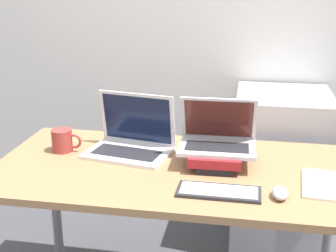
{
  "coord_description": "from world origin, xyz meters",
  "views": [
    {
      "loc": [
        0.29,
        -1.4,
        1.53
      ],
      "look_at": [
        -0.03,
        0.39,
        0.93
      ],
      "focal_mm": 50.0,
      "sensor_mm": 36.0,
      "label": 1
    }
  ],
  "objects_px": {
    "notepad": "(329,185)",
    "mouse": "(280,193)",
    "laptop_left": "(131,141)",
    "laptop_on_books": "(218,138)",
    "book_stack": "(216,156)",
    "wireless_keyboard": "(219,192)",
    "mini_fridge": "(279,170)",
    "mug": "(63,140)"
  },
  "relations": [
    {
      "from": "wireless_keyboard",
      "to": "mouse",
      "type": "relative_size",
      "value": 3.17
    },
    {
      "from": "wireless_keyboard",
      "to": "laptop_on_books",
      "type": "bearing_deg",
      "value": 95.89
    },
    {
      "from": "mini_fridge",
      "to": "laptop_on_books",
      "type": "bearing_deg",
      "value": -115.6
    },
    {
      "from": "laptop_left",
      "to": "book_stack",
      "type": "bearing_deg",
      "value": -11.05
    },
    {
      "from": "mug",
      "to": "notepad",
      "type": "bearing_deg",
      "value": -8.48
    },
    {
      "from": "wireless_keyboard",
      "to": "book_stack",
      "type": "bearing_deg",
      "value": 97.28
    },
    {
      "from": "laptop_on_books",
      "to": "mug",
      "type": "relative_size",
      "value": 2.35
    },
    {
      "from": "wireless_keyboard",
      "to": "mini_fridge",
      "type": "distance_m",
      "value": 1.03
    },
    {
      "from": "mouse",
      "to": "mini_fridge",
      "type": "bearing_deg",
      "value": 86.31
    },
    {
      "from": "book_stack",
      "to": "wireless_keyboard",
      "type": "height_order",
      "value": "book_stack"
    },
    {
      "from": "book_stack",
      "to": "notepad",
      "type": "relative_size",
      "value": 0.96
    },
    {
      "from": "book_stack",
      "to": "notepad",
      "type": "height_order",
      "value": "book_stack"
    },
    {
      "from": "laptop_on_books",
      "to": "mini_fridge",
      "type": "bearing_deg",
      "value": 64.4
    },
    {
      "from": "book_stack",
      "to": "notepad",
      "type": "distance_m",
      "value": 0.47
    },
    {
      "from": "laptop_left",
      "to": "mini_fridge",
      "type": "distance_m",
      "value": 0.99
    },
    {
      "from": "laptop_on_books",
      "to": "mouse",
      "type": "bearing_deg",
      "value": -49.16
    },
    {
      "from": "laptop_on_books",
      "to": "wireless_keyboard",
      "type": "height_order",
      "value": "laptop_on_books"
    },
    {
      "from": "mouse",
      "to": "mug",
      "type": "height_order",
      "value": "mug"
    },
    {
      "from": "wireless_keyboard",
      "to": "mini_fridge",
      "type": "relative_size",
      "value": 0.35
    },
    {
      "from": "wireless_keyboard",
      "to": "mini_fridge",
      "type": "bearing_deg",
      "value": 73.43
    },
    {
      "from": "laptop_on_books",
      "to": "mouse",
      "type": "xyz_separation_m",
      "value": [
        0.25,
        -0.29,
        -0.09
      ]
    },
    {
      "from": "laptop_left",
      "to": "notepad",
      "type": "bearing_deg",
      "value": -14.27
    },
    {
      "from": "laptop_on_books",
      "to": "laptop_left",
      "type": "bearing_deg",
      "value": 172.65
    },
    {
      "from": "laptop_left",
      "to": "mini_fridge",
      "type": "bearing_deg",
      "value": 40.44
    },
    {
      "from": "laptop_left",
      "to": "mouse",
      "type": "distance_m",
      "value": 0.73
    },
    {
      "from": "notepad",
      "to": "mouse",
      "type": "bearing_deg",
      "value": -145.68
    },
    {
      "from": "laptop_left",
      "to": "laptop_on_books",
      "type": "height_order",
      "value": "laptop_on_books"
    },
    {
      "from": "mouse",
      "to": "mug",
      "type": "distance_m",
      "value": 1.0
    },
    {
      "from": "laptop_left",
      "to": "wireless_keyboard",
      "type": "distance_m",
      "value": 0.55
    },
    {
      "from": "laptop_left",
      "to": "book_stack",
      "type": "relative_size",
      "value": 1.49
    },
    {
      "from": "laptop_left",
      "to": "laptop_on_books",
      "type": "bearing_deg",
      "value": -7.35
    },
    {
      "from": "mini_fridge",
      "to": "notepad",
      "type": "bearing_deg",
      "value": -81.0
    },
    {
      "from": "mini_fridge",
      "to": "mouse",
      "type": "bearing_deg",
      "value": -93.69
    },
    {
      "from": "laptop_left",
      "to": "book_stack",
      "type": "xyz_separation_m",
      "value": [
        0.39,
        -0.08,
        -0.01
      ]
    },
    {
      "from": "laptop_on_books",
      "to": "mouse",
      "type": "relative_size",
      "value": 3.33
    },
    {
      "from": "laptop_left",
      "to": "mug",
      "type": "distance_m",
      "value": 0.31
    },
    {
      "from": "laptop_left",
      "to": "notepad",
      "type": "height_order",
      "value": "laptop_left"
    },
    {
      "from": "laptop_left",
      "to": "mug",
      "type": "relative_size",
      "value": 2.89
    },
    {
      "from": "laptop_left",
      "to": "mug",
      "type": "height_order",
      "value": "laptop_left"
    },
    {
      "from": "laptop_left",
      "to": "mouse",
      "type": "xyz_separation_m",
      "value": [
        0.64,
        -0.34,
        -0.03
      ]
    },
    {
      "from": "book_stack",
      "to": "laptop_on_books",
      "type": "xyz_separation_m",
      "value": [
        0.0,
        0.03,
        0.07
      ]
    },
    {
      "from": "book_stack",
      "to": "wireless_keyboard",
      "type": "bearing_deg",
      "value": -82.72
    }
  ]
}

